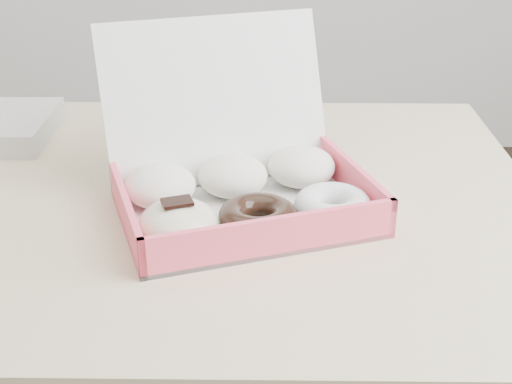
{
  "coord_description": "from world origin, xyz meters",
  "views": [
    {
      "loc": [
        0.2,
        -0.93,
        1.21
      ],
      "look_at": [
        0.19,
        -0.07,
        0.78
      ],
      "focal_mm": 50.0,
      "sensor_mm": 36.0,
      "label": 1
    }
  ],
  "objects": [
    {
      "name": "table",
      "position": [
        0.0,
        0.0,
        0.67
      ],
      "size": [
        1.2,
        0.8,
        0.75
      ],
      "color": "#D0BD89",
      "rests_on": "ground"
    },
    {
      "name": "donut_box",
      "position": [
        0.17,
        -0.05,
        0.79
      ],
      "size": [
        0.41,
        0.4,
        0.23
      ],
      "rotation": [
        0.0,
        0.0,
        0.33
      ],
      "color": "white",
      "rests_on": "table"
    }
  ]
}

